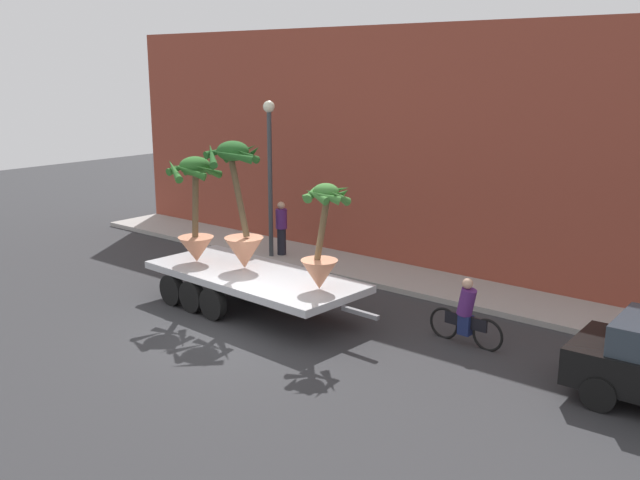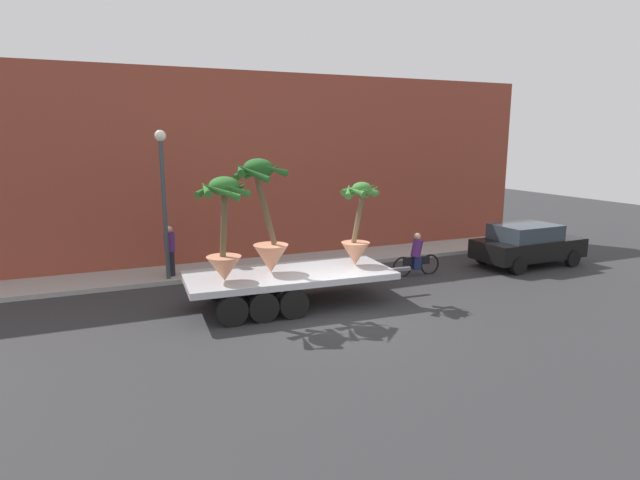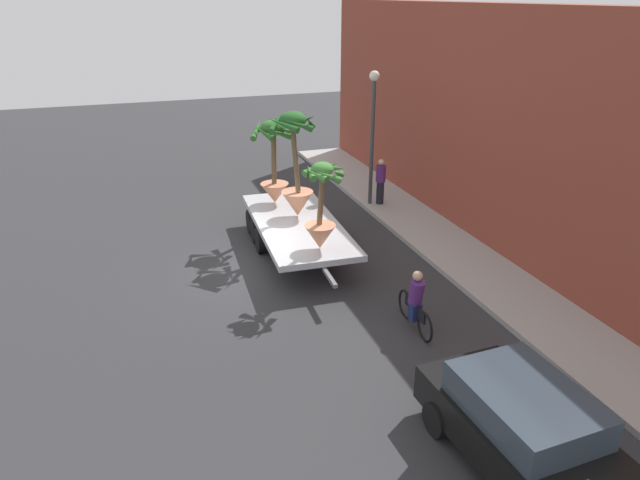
# 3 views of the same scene
# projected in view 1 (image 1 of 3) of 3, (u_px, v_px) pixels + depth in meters

# --- Properties ---
(ground_plane) EXTENTS (60.00, 60.00, 0.00)m
(ground_plane) POSITION_uv_depth(u_px,v_px,m) (233.00, 335.00, 16.30)
(ground_plane) COLOR #2D2D30
(sidewalk) EXTENTS (24.00, 2.20, 0.15)m
(sidewalk) POSITION_uv_depth(u_px,v_px,m) (385.00, 274.00, 20.86)
(sidewalk) COLOR #A39E99
(sidewalk) RESTS_ON ground
(building_facade) EXTENTS (24.00, 1.20, 7.16)m
(building_facade) POSITION_uv_depth(u_px,v_px,m) (419.00, 149.00, 21.30)
(building_facade) COLOR brown
(building_facade) RESTS_ON ground
(flatbed_trailer) EXTENTS (6.89, 2.71, 0.98)m
(flatbed_trailer) POSITION_uv_depth(u_px,v_px,m) (247.00, 279.00, 17.98)
(flatbed_trailer) COLOR #B7BABF
(flatbed_trailer) RESTS_ON ground
(potted_palm_rear) EXTENTS (1.62, 1.62, 3.21)m
(potted_palm_rear) POSITION_uv_depth(u_px,v_px,m) (240.00, 211.00, 17.93)
(potted_palm_rear) COLOR tan
(potted_palm_rear) RESTS_ON flatbed_trailer
(potted_palm_middle) EXTENTS (1.44, 1.60, 2.78)m
(potted_palm_middle) POSITION_uv_depth(u_px,v_px,m) (196.00, 210.00, 18.45)
(potted_palm_middle) COLOR tan
(potted_palm_middle) RESTS_ON flatbed_trailer
(potted_palm_front) EXTENTS (1.23, 1.18, 2.48)m
(potted_palm_front) POSITION_uv_depth(u_px,v_px,m) (322.00, 243.00, 16.18)
(potted_palm_front) COLOR tan
(potted_palm_front) RESTS_ON flatbed_trailer
(cyclist) EXTENTS (1.84, 0.36, 1.54)m
(cyclist) POSITION_uv_depth(u_px,v_px,m) (466.00, 315.00, 15.66)
(cyclist) COLOR black
(cyclist) RESTS_ON ground
(pedestrian_near_gate) EXTENTS (0.36, 0.36, 1.71)m
(pedestrian_near_gate) POSITION_uv_depth(u_px,v_px,m) (281.00, 227.00, 22.54)
(pedestrian_near_gate) COLOR black
(pedestrian_near_gate) RESTS_ON sidewalk
(street_lamp) EXTENTS (0.36, 0.36, 4.83)m
(street_lamp) POSITION_uv_depth(u_px,v_px,m) (270.00, 159.00, 21.85)
(street_lamp) COLOR #383D42
(street_lamp) RESTS_ON sidewalk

